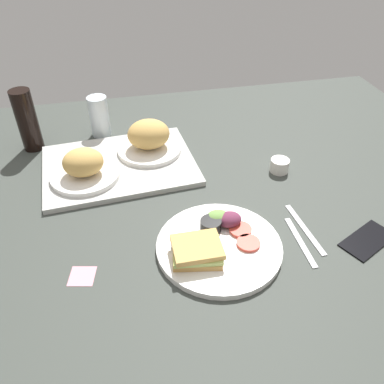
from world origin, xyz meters
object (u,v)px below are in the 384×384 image
at_px(knife, 305,228).
at_px(cell_phone, 368,240).
at_px(bread_plate_far, 149,139).
at_px(sticky_note, 82,276).
at_px(bread_plate_near, 84,167).
at_px(espresso_cup, 280,165).
at_px(soda_bottle, 27,120).
at_px(drinking_glass, 99,116).
at_px(serving_tray, 119,165).
at_px(fork, 300,241).
at_px(plate_with_salad, 216,243).

height_order(knife, cell_phone, cell_phone).
height_order(bread_plate_far, sticky_note, bread_plate_far).
height_order(bread_plate_near, bread_plate_far, bread_plate_far).
distance_m(bread_plate_near, sticky_note, 0.36).
relative_size(bread_plate_far, sticky_note, 3.61).
bearing_deg(bread_plate_near, bread_plate_far, 27.78).
relative_size(bread_plate_near, sticky_note, 3.57).
xyz_separation_m(bread_plate_near, espresso_cup, (0.57, -0.07, -0.03)).
bearing_deg(espresso_cup, bread_plate_near, 173.20).
bearing_deg(soda_bottle, cell_phone, -36.58).
bearing_deg(drinking_glass, knife, -50.79).
relative_size(serving_tray, bread_plate_far, 2.23).
bearing_deg(bread_plate_far, cell_phone, -46.71).
height_order(espresso_cup, fork, espresso_cup).
xyz_separation_m(bread_plate_near, soda_bottle, (-0.17, 0.23, 0.05)).
distance_m(bread_plate_far, fork, 0.56).
bearing_deg(bread_plate_near, knife, -31.00).
height_order(bread_plate_far, knife, bread_plate_far).
relative_size(plate_with_salad, sticky_note, 5.33).
bearing_deg(drinking_glass, serving_tray, -78.06).
xyz_separation_m(serving_tray, knife, (0.44, -0.38, -0.01)).
distance_m(plate_with_salad, soda_bottle, 0.74).
bearing_deg(sticky_note, cell_phone, -2.89).
relative_size(drinking_glass, knife, 0.72).
height_order(bread_plate_far, cell_phone, bread_plate_far).
height_order(soda_bottle, cell_phone, soda_bottle).
relative_size(serving_tray, soda_bottle, 2.25).
xyz_separation_m(drinking_glass, fork, (0.45, -0.63, -0.07)).
distance_m(drinking_glass, knife, 0.77).
bearing_deg(bread_plate_far, fork, -56.74).
bearing_deg(serving_tray, fork, -45.57).
bearing_deg(serving_tray, cell_phone, -38.04).
relative_size(bread_plate_near, bread_plate_far, 0.99).
bearing_deg(sticky_note, bread_plate_near, 87.99).
bearing_deg(knife, fork, 139.14).
xyz_separation_m(plate_with_salad, drinking_glass, (-0.25, 0.61, 0.05)).
bearing_deg(soda_bottle, drinking_glass, 10.86).
distance_m(bread_plate_near, plate_with_salad, 0.45).
height_order(bread_plate_near, drinking_glass, drinking_glass).
distance_m(soda_bottle, fork, 0.90).
xyz_separation_m(bread_plate_near, bread_plate_far, (0.20, 0.11, 0.01)).
bearing_deg(cell_phone, bread_plate_far, 107.57).
relative_size(bread_plate_far, knife, 1.06).
distance_m(bread_plate_far, sticky_note, 0.51).
bearing_deg(bread_plate_near, cell_phone, -30.41).
xyz_separation_m(serving_tray, bread_plate_near, (-0.10, -0.05, 0.04)).
bearing_deg(plate_with_salad, soda_bottle, 129.53).
bearing_deg(drinking_glass, sticky_note, -95.99).
xyz_separation_m(bread_plate_near, sticky_note, (-0.01, -0.36, -0.05)).
distance_m(bread_plate_near, cell_phone, 0.78).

